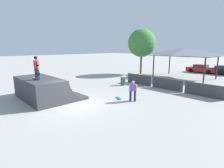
# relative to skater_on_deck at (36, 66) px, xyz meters

# --- Properties ---
(ground_plane) EXTENTS (160.00, 160.00, 0.00)m
(ground_plane) POSITION_rel_skater_on_deck_xyz_m (2.40, 1.50, -2.60)
(ground_plane) COLOR #A3A09B
(quarter_pipe_ramp) EXTENTS (4.85, 3.90, 1.64)m
(quarter_pipe_ramp) POSITION_rel_skater_on_deck_xyz_m (-0.58, 0.59, -1.86)
(quarter_pipe_ramp) COLOR #38383D
(quarter_pipe_ramp) RESTS_ON ground
(skater_on_deck) EXTENTS (0.70, 0.25, 1.67)m
(skater_on_deck) POSITION_rel_skater_on_deck_xyz_m (0.00, 0.00, 0.00)
(skater_on_deck) COLOR #1E2347
(skater_on_deck) RESTS_ON quarter_pipe_ramp
(skateboard_on_deck) EXTENTS (0.82, 0.21, 0.09)m
(skateboard_on_deck) POSITION_rel_skater_on_deck_xyz_m (-0.39, 0.04, -0.90)
(skateboard_on_deck) COLOR silver
(skateboard_on_deck) RESTS_ON quarter_pipe_ramp
(bystander_walking) EXTENTS (0.60, 0.36, 1.53)m
(bystander_walking) POSITION_rel_skater_on_deck_xyz_m (4.48, 5.14, -1.75)
(bystander_walking) COLOR #1E2347
(bystander_walking) RESTS_ON ground
(skateboard_on_ground) EXTENTS (0.82, 0.58, 0.09)m
(skateboard_on_ground) POSITION_rel_skater_on_deck_xyz_m (3.37, 4.79, -2.54)
(skateboard_on_ground) COLOR green
(skateboard_on_ground) RESTS_ON ground
(barrier_fence) EXTENTS (9.68, 0.12, 1.05)m
(barrier_fence) POSITION_rel_skater_on_deck_xyz_m (4.32, 10.26, -2.08)
(barrier_fence) COLOR #3D3D42
(barrier_fence) RESTS_ON ground
(pavilion_shelter) EXTENTS (7.55, 4.96, 3.92)m
(pavilion_shelter) POSITION_rel_skater_on_deck_xyz_m (2.48, 17.65, 0.76)
(pavilion_shelter) COLOR #2D2D33
(pavilion_shelter) RESTS_ON ground
(tree_beside_pavilion) EXTENTS (4.01, 4.01, 6.51)m
(tree_beside_pavilion) POSITION_rel_skater_on_deck_xyz_m (-3.52, 16.44, 1.89)
(tree_beside_pavilion) COLOR brown
(tree_beside_pavilion) RESTS_ON ground
(trash_bin) EXTENTS (0.52, 0.52, 0.85)m
(trash_bin) POSITION_rel_skater_on_deck_xyz_m (0.18, 8.67, -2.18)
(trash_bin) COLOR #385B3D
(trash_bin) RESTS_ON ground
(parked_car_red) EXTENTS (4.29, 1.83, 1.27)m
(parked_car_red) POSITION_rel_skater_on_deck_xyz_m (2.21, 24.34, -2.00)
(parked_car_red) COLOR red
(parked_car_red) RESTS_ON ground
(parked_car_black) EXTENTS (4.73, 2.47, 1.27)m
(parked_car_black) POSITION_rel_skater_on_deck_xyz_m (5.36, 24.44, -2.00)
(parked_car_black) COLOR black
(parked_car_black) RESTS_ON ground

